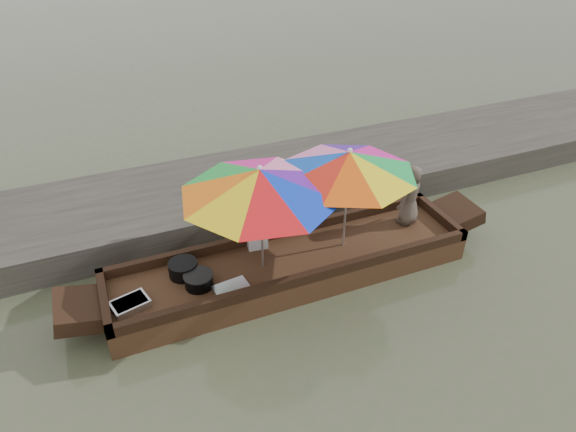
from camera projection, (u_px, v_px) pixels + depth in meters
name	position (u px, v px, depth m)	size (l,w,h in m)	color
water	(291.00, 277.00, 7.40)	(80.00, 80.00, 0.00)	#464E35
dock	(242.00, 190.00, 8.95)	(22.00, 2.20, 0.50)	#2D2B26
boat_hull	(291.00, 268.00, 7.30)	(5.12, 1.20, 0.35)	#2F1F11
cooking_pot	(183.00, 269.00, 6.85)	(0.39, 0.39, 0.21)	black
tray_crayfish	(130.00, 304.00, 6.37)	(0.45, 0.31, 0.09)	silver
tray_scallop	(232.00, 289.00, 6.62)	(0.45, 0.31, 0.06)	silver
charcoal_grill	(199.00, 281.00, 6.67)	(0.37, 0.37, 0.17)	black
supply_bag	(257.00, 239.00, 7.37)	(0.28, 0.22, 0.26)	silver
vendor	(410.00, 195.00, 7.70)	(0.47, 0.31, 0.96)	#504439
umbrella_bow	(261.00, 219.00, 6.64)	(2.08, 2.08, 1.55)	pink
umbrella_stern	(346.00, 199.00, 7.04)	(1.86, 1.86, 1.55)	#E51492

